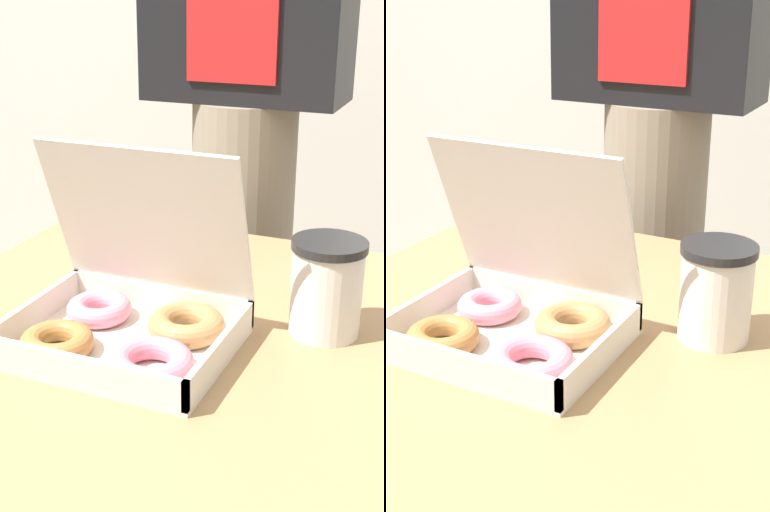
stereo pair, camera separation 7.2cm
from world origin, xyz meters
TOP-DOWN VIEW (x-y plane):
  - donut_box at (-0.03, -0.07)m, footprint 0.29×0.24m
  - coffee_cup at (0.20, 0.07)m, footprint 0.10×0.10m
  - person_customer at (-0.12, 0.65)m, footprint 0.42×0.24m

SIDE VIEW (x-z plane):
  - donut_box at x=-0.03m, z-range 0.64..0.91m
  - coffee_cup at x=0.20m, z-range 0.73..0.87m
  - person_customer at x=-0.12m, z-range 0.10..1.89m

